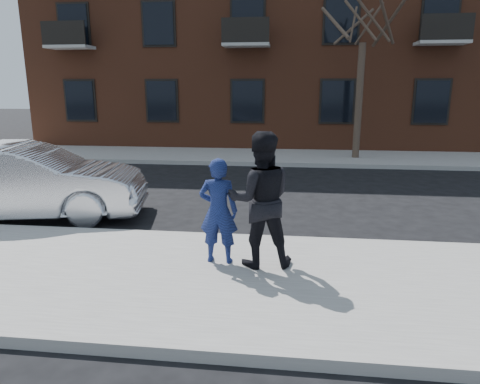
# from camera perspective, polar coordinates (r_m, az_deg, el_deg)

# --- Properties ---
(ground) EXTENTS (100.00, 100.00, 0.00)m
(ground) POSITION_cam_1_polar(r_m,az_deg,el_deg) (6.69, -11.64, -10.83)
(ground) COLOR black
(ground) RESTS_ON ground
(near_sidewalk) EXTENTS (50.00, 3.50, 0.15)m
(near_sidewalk) POSITION_cam_1_polar(r_m,az_deg,el_deg) (6.44, -12.38, -11.12)
(near_sidewalk) COLOR gray
(near_sidewalk) RESTS_ON ground
(near_curb) EXTENTS (50.00, 0.10, 0.15)m
(near_curb) POSITION_cam_1_polar(r_m,az_deg,el_deg) (8.04, -8.21, -5.86)
(near_curb) COLOR #999691
(near_curb) RESTS_ON ground
(far_sidewalk) EXTENTS (50.00, 3.50, 0.15)m
(far_sidewalk) POSITION_cam_1_polar(r_m,az_deg,el_deg) (17.33, 0.05, 4.81)
(far_sidewalk) COLOR gray
(far_sidewalk) RESTS_ON ground
(far_curb) EXTENTS (50.00, 0.10, 0.15)m
(far_curb) POSITION_cam_1_polar(r_m,az_deg,el_deg) (15.57, -0.73, 3.80)
(far_curb) COLOR #999691
(far_curb) RESTS_ON ground
(apartment_building) EXTENTS (24.30, 10.30, 12.30)m
(apartment_building) POSITION_cam_1_polar(r_m,az_deg,el_deg) (24.00, 7.23, 21.74)
(apartment_building) COLOR brown
(apartment_building) RESTS_ON ground
(street_tree) EXTENTS (3.60, 3.60, 6.80)m
(street_tree) POSITION_cam_1_polar(r_m,az_deg,el_deg) (17.16, 16.31, 22.48)
(street_tree) COLOR #362820
(street_tree) RESTS_ON far_sidewalk
(silver_sedan) EXTENTS (5.16, 2.65, 1.62)m
(silver_sedan) POSITION_cam_1_polar(r_m,az_deg,el_deg) (10.14, -26.73, 1.21)
(silver_sedan) COLOR silver
(silver_sedan) RESTS_ON ground
(man_hoodie) EXTENTS (0.60, 0.49, 1.61)m
(man_hoodie) POSITION_cam_1_polar(r_m,az_deg,el_deg) (6.41, -2.89, -2.53)
(man_hoodie) COLOR navy
(man_hoodie) RESTS_ON near_sidewalk
(man_peacoat) EXTENTS (1.09, 0.92, 2.01)m
(man_peacoat) POSITION_cam_1_polar(r_m,az_deg,el_deg) (6.26, 2.74, -1.05)
(man_peacoat) COLOR black
(man_peacoat) RESTS_ON near_sidewalk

